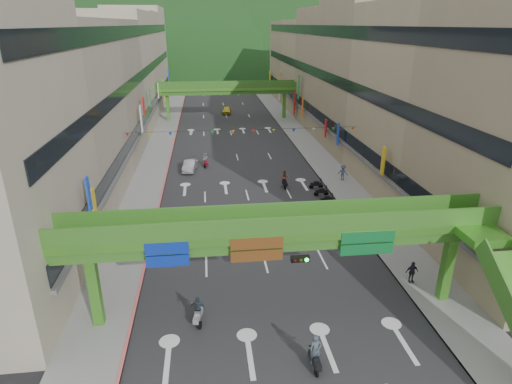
# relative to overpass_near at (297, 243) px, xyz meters

# --- Properties ---
(road_slab) EXTENTS (18.00, 140.00, 0.02)m
(road_slab) POSITION_rel_overpass_near_xyz_m (-0.93, 44.62, -5.20)
(road_slab) COLOR #28282B
(road_slab) RESTS_ON ground
(sidewalk_left) EXTENTS (4.00, 140.00, 0.15)m
(sidewalk_left) POSITION_rel_overpass_near_xyz_m (-11.93, 44.62, -5.13)
(sidewalk_left) COLOR gray
(sidewalk_left) RESTS_ON ground
(sidewalk_right) EXTENTS (4.00, 140.00, 0.15)m
(sidewalk_right) POSITION_rel_overpass_near_xyz_m (10.07, 44.62, -5.13)
(sidewalk_right) COLOR gray
(sidewalk_right) RESTS_ON ground
(curb_left) EXTENTS (0.20, 140.00, 0.18)m
(curb_left) POSITION_rel_overpass_near_xyz_m (-10.03, 44.62, -5.12)
(curb_left) COLOR #CC5959
(curb_left) RESTS_ON ground
(curb_right) EXTENTS (0.20, 140.00, 0.18)m
(curb_right) POSITION_rel_overpass_near_xyz_m (8.17, 44.62, -5.12)
(curb_right) COLOR gray
(curb_right) RESTS_ON ground
(building_row_left) EXTENTS (12.80, 95.00, 19.00)m
(building_row_left) POSITION_rel_overpass_near_xyz_m (-19.86, 44.62, 4.25)
(building_row_left) COLOR #9E937F
(building_row_left) RESTS_ON ground
(building_row_right) EXTENTS (12.80, 95.00, 19.00)m
(building_row_right) POSITION_rel_overpass_near_xyz_m (18.00, 44.62, 4.25)
(building_row_right) COLOR gray
(building_row_right) RESTS_ON ground
(overpass_near) EXTENTS (28.00, 12.27, 7.10)m
(overpass_near) POSITION_rel_overpass_near_xyz_m (0.00, 0.00, 0.00)
(overpass_near) COLOR #4C9E2D
(overpass_near) RESTS_ON ground
(overpass_far) EXTENTS (28.00, 2.20, 7.10)m
(overpass_far) POSITION_rel_overpass_near_xyz_m (-0.93, 59.62, 0.20)
(overpass_far) COLOR #4C9E2D
(overpass_far) RESTS_ON ground
(hill_left) EXTENTS (168.00, 140.00, 112.00)m
(hill_left) POSITION_rel_overpass_near_xyz_m (-15.93, 154.62, -5.21)
(hill_left) COLOR #1C4419
(hill_left) RESTS_ON ground
(hill_right) EXTENTS (208.00, 176.00, 128.00)m
(hill_right) POSITION_rel_overpass_near_xyz_m (24.07, 174.62, -5.21)
(hill_right) COLOR #1C4419
(hill_right) RESTS_ON ground
(bunting_string) EXTENTS (26.00, 0.36, 0.47)m
(bunting_string) POSITION_rel_overpass_near_xyz_m (-0.93, 24.62, 0.75)
(bunting_string) COLOR black
(bunting_string) RESTS_ON ground
(scooter_rider_near) EXTENTS (0.68, 1.60, 2.12)m
(scooter_rider_near) POSITION_rel_overpass_near_xyz_m (0.20, -4.38, -4.21)
(scooter_rider_near) COLOR black
(scooter_rider_near) RESTS_ON ground
(scooter_rider_mid) EXTENTS (0.90, 1.60, 2.09)m
(scooter_rider_mid) POSITION_rel_overpass_near_xyz_m (3.44, 22.37, -4.13)
(scooter_rider_mid) COLOR black
(scooter_rider_mid) RESTS_ON ground
(scooter_rider_left) EXTENTS (0.97, 1.58, 1.90)m
(scooter_rider_left) POSITION_rel_overpass_near_xyz_m (-5.98, 0.07, -4.27)
(scooter_rider_left) COLOR gray
(scooter_rider_left) RESTS_ON ground
(scooter_rider_far) EXTENTS (0.83, 1.58, 1.86)m
(scooter_rider_far) POSITION_rel_overpass_near_xyz_m (-5.24, 30.93, -4.28)
(scooter_rider_far) COLOR maroon
(scooter_rider_far) RESTS_ON ground
(parked_scooter_row) EXTENTS (1.60, 9.35, 1.08)m
(parked_scooter_row) POSITION_rel_overpass_near_xyz_m (6.87, 17.29, -4.68)
(parked_scooter_row) COLOR black
(parked_scooter_row) RESTS_ON ground
(car_silver) EXTENTS (1.95, 4.18, 1.33)m
(car_silver) POSITION_rel_overpass_near_xyz_m (-7.21, 29.62, -4.54)
(car_silver) COLOR #AAA8B0
(car_silver) RESTS_ON ground
(car_yellow) EXTENTS (2.05, 4.35, 1.44)m
(car_yellow) POSITION_rel_overpass_near_xyz_m (-0.73, 65.42, -4.49)
(car_yellow) COLOR gold
(car_yellow) RESTS_ON ground
(pedestrian_red) EXTENTS (0.93, 0.85, 1.53)m
(pedestrian_red) POSITION_rel_overpass_near_xyz_m (8.87, 13.60, -4.44)
(pedestrian_red) COLOR #B32143
(pedestrian_red) RESTS_ON ground
(pedestrian_dark) EXTENTS (0.97, 0.47, 1.61)m
(pedestrian_dark) POSITION_rel_overpass_near_xyz_m (8.87, 2.62, -4.40)
(pedestrian_dark) COLOR #22212B
(pedestrian_dark) RESTS_ON ground
(pedestrian_blue) EXTENTS (1.00, 0.89, 1.81)m
(pedestrian_blue) POSITION_rel_overpass_near_xyz_m (10.52, 23.72, -4.30)
(pedestrian_blue) COLOR #3A435E
(pedestrian_blue) RESTS_ON ground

